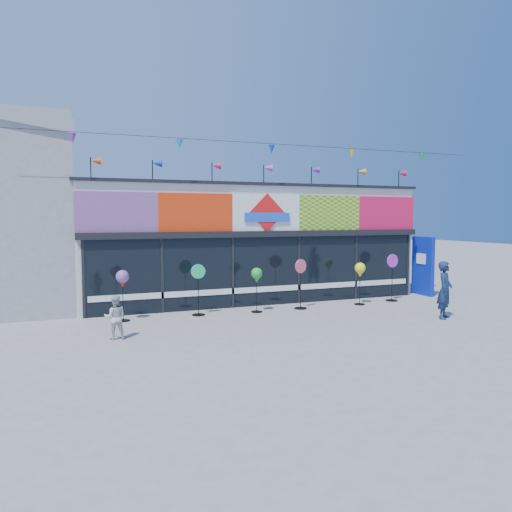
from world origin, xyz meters
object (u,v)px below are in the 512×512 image
spinner_3 (301,283)px  spinner_5 (392,276)px  blue_sign (423,266)px  adult_man (445,290)px  spinner_1 (198,288)px  spinner_0 (123,280)px  child (115,317)px  spinner_4 (360,271)px  spinner_2 (257,277)px

spinner_3 → spinner_5: size_ratio=0.97×
blue_sign → adult_man: 4.55m
spinner_1 → spinner_3: (3.34, -0.18, 0.03)m
spinner_5 → spinner_3: bearing=-177.8°
spinner_0 → spinner_5: spinner_5 is taller
adult_man → child: adult_man is taller
spinner_0 → spinner_3: spinner_3 is taller
spinner_4 → spinner_0: bearing=178.4°
spinner_4 → adult_man: 3.07m
adult_man → spinner_1: bearing=117.9°
spinner_0 → spinner_1: size_ratio=0.95×
blue_sign → spinner_1: blue_sign is taller
spinner_5 → adult_man: 3.16m
blue_sign → spinner_2: bearing=-171.7°
spinner_2 → adult_man: 5.56m
spinner_2 → spinner_4: bearing=-0.8°
spinner_3 → spinner_4: (2.20, -0.07, 0.29)m
spinner_5 → child: bearing=-168.0°
spinner_4 → spinner_3: bearing=178.2°
spinner_2 → child: spinner_2 is taller
spinner_3 → spinner_5: bearing=2.2°
spinner_2 → adult_man: bearing=-32.1°
spinner_3 → spinner_4: 2.23m
blue_sign → spinner_3: (-5.63, -0.85, -0.26)m
spinner_1 → spinner_5: (7.03, -0.04, 0.06)m
spinner_2 → adult_man: (4.70, -2.95, -0.28)m
spinner_0 → adult_man: 9.28m
spinner_0 → child: spinner_0 is taller
spinner_5 → adult_man: adult_man is taller
spinner_1 → spinner_0: bearing=-179.2°
spinner_3 → child: (-6.00, -1.91, -0.31)m
spinner_3 → spinner_5: 3.69m
spinner_5 → spinner_2: bearing=-178.2°
spinner_1 → blue_sign: bearing=4.3°
spinner_4 → child: 8.43m
spinner_1 → spinner_5: 7.03m
blue_sign → spinner_2: blue_sign is taller
child → spinner_2: bearing=-149.5°
blue_sign → spinner_0: blue_sign is taller
spinner_0 → spinner_3: 5.57m
spinner_4 → child: size_ratio=1.33×
child → spinner_3: bearing=-154.7°
spinner_0 → spinner_2: 4.03m
spinner_3 → spinner_4: spinner_3 is taller
blue_sign → spinner_1: 9.00m
spinner_3 → spinner_4: bearing=-1.8°
spinner_0 → child: size_ratio=1.37×
spinner_1 → spinner_4: spinner_1 is taller
spinner_1 → spinner_4: (5.55, -0.25, 0.32)m
spinner_1 → spinner_5: spinner_5 is taller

